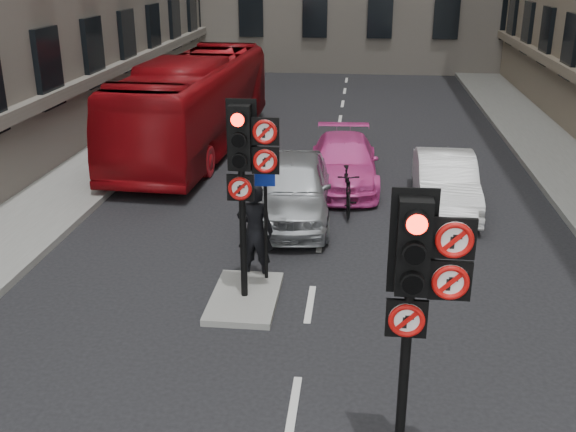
% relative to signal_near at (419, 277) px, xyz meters
% --- Properties ---
extents(pavement_left, '(3.00, 50.00, 0.16)m').
position_rel_signal_near_xyz_m(pavement_left, '(-8.69, 11.01, -2.50)').
color(pavement_left, gray).
rests_on(pavement_left, ground).
extents(centre_island, '(1.20, 2.00, 0.12)m').
position_rel_signal_near_xyz_m(centre_island, '(-2.69, 4.01, -2.52)').
color(centre_island, gray).
rests_on(centre_island, ground).
extents(signal_near, '(0.91, 0.40, 3.58)m').
position_rel_signal_near_xyz_m(signal_near, '(0.00, 0.00, 0.00)').
color(signal_near, black).
rests_on(signal_near, ground).
extents(signal_far, '(0.91, 0.40, 3.58)m').
position_rel_signal_near_xyz_m(signal_far, '(-2.60, 4.00, 0.12)').
color(signal_far, black).
rests_on(signal_far, centre_island).
extents(car_silver, '(2.02, 4.60, 1.54)m').
position_rel_signal_near_xyz_m(car_silver, '(-2.25, 8.26, -1.81)').
color(car_silver, '#A6A9AD').
rests_on(car_silver, ground).
extents(car_white, '(1.46, 4.07, 1.34)m').
position_rel_signal_near_xyz_m(car_white, '(1.45, 9.44, -1.91)').
color(car_white, silver).
rests_on(car_white, ground).
extents(car_pink, '(2.00, 4.53, 1.29)m').
position_rel_signal_near_xyz_m(car_pink, '(-1.11, 10.99, -1.94)').
color(car_pink, '#E443A0').
rests_on(car_pink, ground).
extents(bus_red, '(3.02, 10.86, 3.00)m').
position_rel_signal_near_xyz_m(bus_red, '(-5.99, 14.15, -1.08)').
color(bus_red, maroon).
rests_on(bus_red, ground).
extents(motorcycle, '(0.70, 1.86, 1.09)m').
position_rel_signal_near_xyz_m(motorcycle, '(-0.97, 8.88, -2.04)').
color(motorcycle, black).
rests_on(motorcycle, ground).
extents(motorcyclist, '(0.74, 0.52, 1.94)m').
position_rel_signal_near_xyz_m(motorcyclist, '(-2.63, 5.01, -1.61)').
color(motorcyclist, black).
rests_on(motorcyclist, ground).
extents(info_sign, '(0.37, 0.12, 2.17)m').
position_rel_signal_near_xyz_m(info_sign, '(-2.39, 4.74, -1.06)').
color(info_sign, black).
rests_on(info_sign, centre_island).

